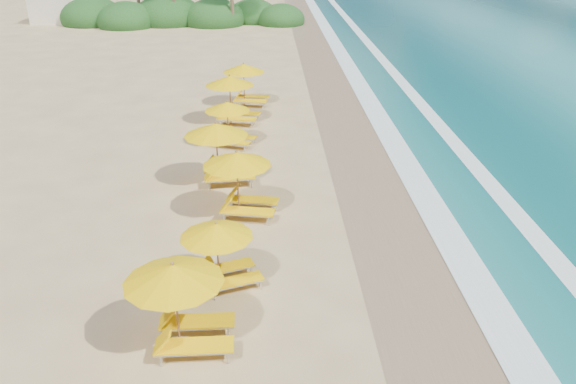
# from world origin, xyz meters

# --- Properties ---
(ground) EXTENTS (160.00, 160.00, 0.00)m
(ground) POSITION_xyz_m (0.00, 0.00, 0.00)
(ground) COLOR tan
(ground) RESTS_ON ground
(wet_sand) EXTENTS (4.00, 160.00, 0.01)m
(wet_sand) POSITION_xyz_m (4.00, 0.00, 0.01)
(wet_sand) COLOR #8C7253
(wet_sand) RESTS_ON ground
(surf_foam) EXTENTS (4.00, 160.00, 0.01)m
(surf_foam) POSITION_xyz_m (6.70, 0.00, 0.03)
(surf_foam) COLOR white
(surf_foam) RESTS_ON ground
(station_2) EXTENTS (2.74, 2.54, 2.52)m
(station_2) POSITION_xyz_m (-2.83, -6.69, 1.41)
(station_2) COLOR olive
(station_2) RESTS_ON ground
(station_3) EXTENTS (2.78, 2.73, 2.16)m
(station_3) POSITION_xyz_m (-2.04, -3.95, 1.21)
(station_3) COLOR olive
(station_3) RESTS_ON ground
(station_4) EXTENTS (3.02, 2.88, 2.53)m
(station_4) POSITION_xyz_m (-1.61, 0.66, 1.42)
(station_4) COLOR olive
(station_4) RESTS_ON ground
(station_5) EXTENTS (3.08, 2.91, 2.65)m
(station_5) POSITION_xyz_m (-2.55, 3.68, 1.48)
(station_5) COLOR olive
(station_5) RESTS_ON ground
(station_6) EXTENTS (2.85, 2.80, 2.21)m
(station_6) POSITION_xyz_m (-2.41, 8.11, 1.24)
(station_6) COLOR olive
(station_6) RESTS_ON ground
(station_7) EXTENTS (3.22, 3.09, 2.63)m
(station_7) POSITION_xyz_m (-2.43, 11.60, 1.48)
(station_7) COLOR olive
(station_7) RESTS_ON ground
(station_8) EXTENTS (2.97, 2.82, 2.51)m
(station_8) POSITION_xyz_m (-1.81, 15.00, 1.40)
(station_8) COLOR olive
(station_8) RESTS_ON ground
(treeline) EXTENTS (25.80, 8.80, 9.74)m
(treeline) POSITION_xyz_m (-9.94, 45.51, 1.00)
(treeline) COLOR #163D14
(treeline) RESTS_ON ground
(beach_building) EXTENTS (7.00, 5.00, 2.80)m
(beach_building) POSITION_xyz_m (-22.00, 48.00, 1.40)
(beach_building) COLOR beige
(beach_building) RESTS_ON ground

